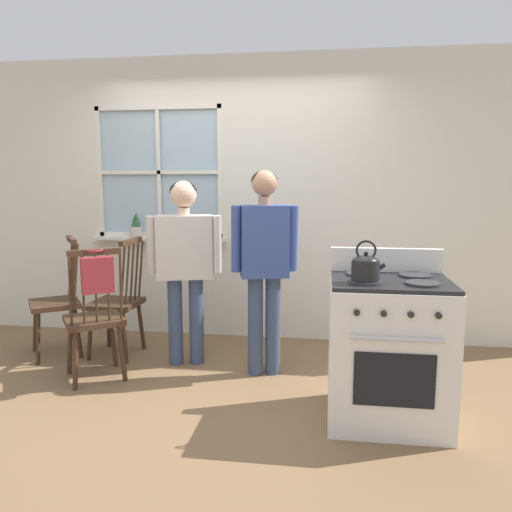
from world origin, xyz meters
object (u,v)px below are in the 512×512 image
person_teen_center (264,254)px  stove (388,349)px  chair_center_cluster (118,303)px  potted_plant (136,228)px  kettle (366,267)px  handbag (97,274)px  chair_near_wall (57,303)px  chair_by_window (94,320)px  person_elderly_left (184,253)px

person_teen_center → stove: person_teen_center is taller
chair_center_cluster → potted_plant: bearing=-172.0°
chair_center_cluster → kettle: bearing=66.0°
stove → handbag: 2.08m
potted_plant → chair_near_wall: bearing=-124.7°
chair_center_cluster → stove: (2.21, -0.91, 0.00)m
person_teen_center → chair_by_window: bearing=178.3°
person_teen_center → handbag: (-1.15, -0.48, -0.10)m
stove → kettle: 0.59m
chair_by_window → kettle: bearing=130.8°
stove → potted_plant: (-2.27, 1.53, 0.60)m
person_teen_center → potted_plant: size_ratio=6.32×
chair_near_wall → handbag: 1.06m
person_elderly_left → stove: person_elderly_left is taller
chair_center_cluster → handbag: same height
chair_by_window → person_teen_center: size_ratio=0.65×
chair_center_cluster → stove: 2.39m
potted_plant → chair_center_cluster: bearing=-84.9°
potted_plant → person_elderly_left: bearing=-46.5°
person_teen_center → handbag: 1.25m
chair_near_wall → chair_center_cluster: same height
person_teen_center → potted_plant: 1.65m
person_elderly_left → potted_plant: 1.04m
person_teen_center → kettle: 1.06m
stove → chair_near_wall: bearing=162.9°
kettle → person_elderly_left: bearing=146.7°
handbag → kettle: bearing=-9.3°
person_teen_center → handbag: bearing=-171.7°
person_elderly_left → handbag: (-0.47, -0.61, -0.08)m
chair_by_window → handbag: bearing=90.0°
kettle → potted_plant: size_ratio=0.97×
chair_center_cluster → chair_near_wall: bearing=-80.4°
person_elderly_left → stove: size_ratio=1.42×
stove → kettle: bearing=-141.8°
person_teen_center → stove: 1.21m
person_teen_center → kettle: bearing=-62.2°
chair_by_window → person_elderly_left: size_ratio=0.68×
person_teen_center → potted_plant: (-1.39, 0.88, 0.10)m
person_elderly_left → stove: (1.56, -0.79, -0.47)m
chair_near_wall → chair_center_cluster: (0.53, 0.06, 0.00)m
stove → person_elderly_left: bearing=153.3°
person_elderly_left → person_teen_center: size_ratio=0.95×
chair_near_wall → person_teen_center: person_teen_center is taller
chair_by_window → person_teen_center: (1.29, 0.29, 0.50)m
kettle → stove: bearing=38.2°
handbag → person_elderly_left: bearing=52.4°
person_elderly_left → potted_plant: person_elderly_left is taller
chair_near_wall → chair_by_window: bearing=14.9°
chair_near_wall → potted_plant: bearing=109.8°
handbag → stove: bearing=-4.9°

